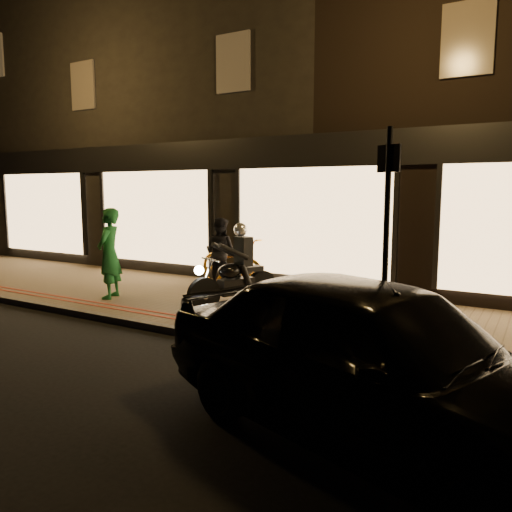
{
  "coord_description": "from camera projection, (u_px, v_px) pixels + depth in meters",
  "views": [
    {
      "loc": [
        4.48,
        -6.02,
        2.32
      ],
      "look_at": [
        -0.17,
        1.87,
        1.1
      ],
      "focal_mm": 35.0,
      "sensor_mm": 36.0,
      "label": 1
    }
  ],
  "objects": [
    {
      "name": "ground",
      "position": [
        204.0,
        341.0,
        7.7
      ],
      "size": [
        90.0,
        90.0,
        0.0
      ],
      "primitive_type": "plane",
      "color": "black",
      "rests_on": "ground"
    },
    {
      "name": "sidewalk",
      "position": [
        267.0,
        310.0,
        9.4
      ],
      "size": [
        50.0,
        4.0,
        0.12
      ],
      "primitive_type": "cube",
      "color": "brown",
      "rests_on": "ground"
    },
    {
      "name": "kerb_stone",
      "position": [
        206.0,
        336.0,
        7.74
      ],
      "size": [
        50.0,
        0.14,
        0.12
      ],
      "primitive_type": "cube",
      "color": "#59544C",
      "rests_on": "ground"
    },
    {
      "name": "red_kerb_lines",
      "position": [
        224.0,
        325.0,
        8.16
      ],
      "size": [
        50.0,
        0.26,
        0.01
      ],
      "color": "#99230D",
      "rests_on": "sidewalk"
    },
    {
      "name": "building_row",
      "position": [
        382.0,
        124.0,
        14.82
      ],
      "size": [
        48.0,
        10.11,
        8.5
      ],
      "color": "black",
      "rests_on": "ground"
    },
    {
      "name": "motorcycle",
      "position": [
        236.0,
        275.0,
        9.34
      ],
      "size": [
        0.93,
        1.83,
        1.59
      ],
      "rotation": [
        0.0,
        0.0,
        -0.41
      ],
      "color": "black",
      "rests_on": "sidewalk"
    },
    {
      "name": "sign_post",
      "position": [
        386.0,
        230.0,
        6.53
      ],
      "size": [
        0.34,
        0.16,
        3.0
      ],
      "rotation": [
        0.0,
        0.0,
        -0.38
      ],
      "color": "black",
      "rests_on": "sidewalk"
    },
    {
      "name": "bicycle_gold",
      "position": [
        232.0,
        263.0,
        11.24
      ],
      "size": [
        2.27,
        1.37,
        1.13
      ],
      "primitive_type": "imported",
      "rotation": [
        0.0,
        0.0,
        1.26
      ],
      "color": "gold",
      "rests_on": "sidewalk"
    },
    {
      "name": "person_green",
      "position": [
        109.0,
        253.0,
        10.1
      ],
      "size": [
        0.66,
        0.79,
        1.84
      ],
      "primitive_type": "imported",
      "rotation": [
        0.0,
        0.0,
        -1.18
      ],
      "color": "#1C6B2E",
      "rests_on": "sidewalk"
    },
    {
      "name": "person_dark",
      "position": [
        220.0,
        252.0,
        11.33
      ],
      "size": [
        0.77,
        0.6,
        1.58
      ],
      "primitive_type": "imported",
      "rotation": [
        0.0,
        0.0,
        3.15
      ],
      "color": "black",
      "rests_on": "sidewalk"
    },
    {
      "name": "parked_car",
      "position": [
        372.0,
        358.0,
        4.6
      ],
      "size": [
        4.94,
        3.19,
        1.56
      ],
      "primitive_type": "imported",
      "rotation": [
        0.0,
        0.0,
        1.25
      ],
      "color": "black",
      "rests_on": "ground"
    }
  ]
}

